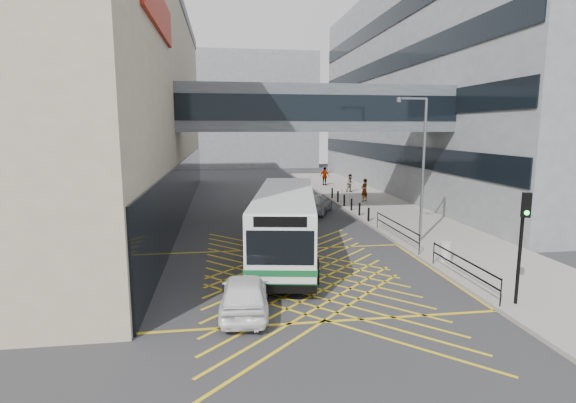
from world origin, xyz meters
name	(u,v)px	position (x,y,z in m)	size (l,w,h in m)	color
ground	(302,277)	(0.00, 0.00, 0.00)	(120.00, 120.00, 0.00)	#333335
building_whsmith	(4,102)	(-17.98, 16.00, 8.00)	(24.17, 42.00, 16.00)	tan
building_right	(499,90)	(23.98, 24.00, 10.00)	(24.09, 44.00, 20.00)	gray
building_far	(229,112)	(-2.00, 60.00, 9.00)	(28.00, 16.00, 18.00)	gray
skybridge	(315,109)	(3.00, 12.00, 7.50)	(20.00, 4.10, 3.00)	#4D5257
pavement	(382,208)	(9.00, 15.00, 0.08)	(6.00, 54.00, 0.16)	gray
box_junction	(302,277)	(0.00, 0.00, 0.00)	(12.00, 9.00, 0.01)	gold
bus	(286,222)	(-0.25, 3.12, 1.75)	(4.63, 11.93, 3.26)	silver
car_white	(245,293)	(-2.56, -3.34, 0.69)	(1.78, 4.35, 1.38)	white
car_dark	(279,197)	(1.31, 17.95, 0.65)	(1.62, 4.14, 1.30)	black
car_silver	(315,203)	(3.51, 14.18, 0.75)	(2.05, 4.85, 1.51)	gray
traffic_light	(523,233)	(6.83, -4.43, 2.74)	(0.31, 0.47, 3.96)	black
street_lamp	(421,161)	(7.20, 4.60, 4.51)	(1.73, 0.27, 7.64)	slate
litter_bin	(446,251)	(6.90, 0.83, 0.61)	(0.52, 0.52, 0.90)	#ADA89E
kerb_railings	(422,241)	(6.15, 1.78, 0.88)	(0.05, 12.54, 1.00)	black
bollards	(348,202)	(6.25, 15.00, 0.61)	(0.14, 10.14, 0.90)	black
pedestrian_a	(364,190)	(8.48, 17.86, 1.12)	(0.76, 0.54, 1.91)	gray
pedestrian_b	(350,183)	(8.91, 23.49, 1.02)	(0.84, 0.49, 1.72)	gray
pedestrian_c	(325,176)	(7.65, 28.97, 1.13)	(1.14, 0.55, 1.94)	gray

